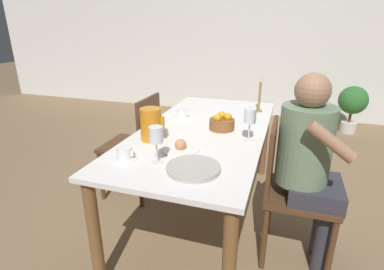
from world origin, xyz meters
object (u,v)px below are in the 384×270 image
Objects in this scene: person_seated at (310,158)px; serving_tray at (194,168)px; wine_glass_juice at (156,137)px; teacup_across at (182,114)px; teacup_near_person at (125,154)px; potted_plant at (353,103)px; wine_glass_water at (250,117)px; red_pitcher at (151,124)px; fruit_bowl at (222,123)px; chair_person_side at (290,188)px; chair_opposite at (136,143)px; bread_plate at (181,148)px; candlestick_tall at (259,98)px.

person_seated is 4.24× the size of serving_tray.
wine_glass_juice is 0.86m from teacup_across.
teacup_near_person reaches higher than potted_plant.
potted_plant is (0.69, 2.75, -0.29)m from person_seated.
person_seated is 5.49× the size of wine_glass_water.
teacup_near_person is at bearing -92.71° from red_pitcher.
wine_glass_juice is 0.69m from fruit_bowl.
wine_glass_juice is 0.26m from serving_tray.
wine_glass_juice is at bearing 3.77° from teacup_near_person.
fruit_bowl is 2.78m from potted_plant.
fruit_bowl is (-0.50, 0.28, 0.28)m from chair_person_side.
chair_opposite is 6.15× the size of teacup_near_person.
potted_plant is (1.27, 2.44, -0.35)m from fruit_bowl.
chair_opposite is at bearing 164.82° from wine_glass_water.
red_pitcher is at bearing -138.61° from fruit_bowl.
chair_opposite is 1.37× the size of potted_plant.
red_pitcher is 0.53m from teacup_across.
candlestick_tall reaches higher than bread_plate.
person_seated is at bearing 2.26° from red_pitcher.
chair_person_side is 0.24m from person_seated.
wine_glass_water is 0.73m from candlestick_tall.
wine_glass_juice is at bearing -108.14° from fruit_bowl.
person_seated reaches higher than red_pitcher.
teacup_near_person is at bearing -70.16° from person_seated.
red_pitcher is at bearing -123.35° from candlestick_tall.
bread_plate is 0.74× the size of candlestick_tall.
bread_plate is (0.06, 0.20, -0.14)m from wine_glass_juice.
chair_person_side is 4.07× the size of wine_glass_water.
chair_opposite reaches higher than serving_tray.
chair_opposite is 3.11m from potted_plant.
potted_plant is (2.02, 2.36, -0.07)m from chair_opposite.
fruit_bowl is at bearing -96.77° from chair_opposite.
potted_plant is at bearing 62.53° from fruit_bowl.
wine_glass_juice is 0.74× the size of serving_tray.
potted_plant is (1.68, 3.11, -0.33)m from teacup_near_person.
serving_tray is (-0.21, -0.51, -0.15)m from wine_glass_water.
teacup_across is 0.80× the size of fruit_bowl.
wine_glass_water is 2.86m from potted_plant.
red_pitcher is 0.69× the size of candlestick_tall.
bread_plate is 3.24m from potted_plant.
fruit_bowl is at bearing 90.57° from serving_tray.
red_pitcher is 0.93× the size of bread_plate.
bread_plate is at bearing -143.09° from wine_glass_water.
chair_opposite is 0.85m from bread_plate.
serving_tray is (0.41, -0.02, -0.01)m from teacup_near_person.
wine_glass_water is at bearing 15.70° from red_pitcher.
candlestick_tall reaches higher than chair_opposite.
serving_tray is at bearing -98.85° from candlestick_tall.
serving_tray is at bearing -66.49° from teacup_across.
wine_glass_juice is at bearing 171.61° from serving_tray.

